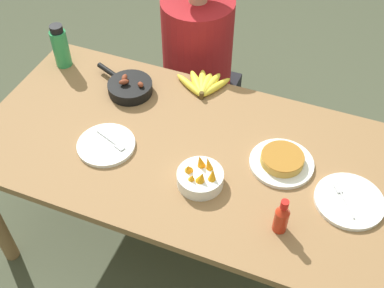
{
  "coord_description": "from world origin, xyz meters",
  "views": [
    {
      "loc": [
        0.48,
        -1.22,
        2.18
      ],
      "look_at": [
        0.0,
        0.0,
        0.78
      ],
      "focal_mm": 45.0,
      "sensor_mm": 36.0,
      "label": 1
    }
  ],
  "objects_px": {
    "frittata_plate_center": "(282,161)",
    "fruit_bowl_mango": "(200,177)",
    "empty_plate_far_left": "(349,201)",
    "hot_sauce_bottle": "(282,217)",
    "skillet": "(129,87)",
    "banana_bunch": "(203,85)",
    "person_figure": "(197,77)",
    "empty_plate_near_front": "(106,145)",
    "water_bottle": "(60,47)"
  },
  "relations": [
    {
      "from": "frittata_plate_center",
      "to": "fruit_bowl_mango",
      "type": "height_order",
      "value": "fruit_bowl_mango"
    },
    {
      "from": "frittata_plate_center",
      "to": "empty_plate_far_left",
      "type": "xyz_separation_m",
      "value": [
        0.28,
        -0.09,
        -0.01
      ]
    },
    {
      "from": "frittata_plate_center",
      "to": "empty_plate_far_left",
      "type": "relative_size",
      "value": 0.99
    },
    {
      "from": "empty_plate_far_left",
      "to": "hot_sauce_bottle",
      "type": "bearing_deg",
      "value": -135.66
    },
    {
      "from": "fruit_bowl_mango",
      "to": "skillet",
      "type": "bearing_deg",
      "value": 142.24
    },
    {
      "from": "fruit_bowl_mango",
      "to": "hot_sauce_bottle",
      "type": "relative_size",
      "value": 1.12
    },
    {
      "from": "banana_bunch",
      "to": "person_figure",
      "type": "bearing_deg",
      "value": 115.12
    },
    {
      "from": "empty_plate_near_front",
      "to": "water_bottle",
      "type": "xyz_separation_m",
      "value": [
        -0.45,
        0.4,
        0.09
      ]
    },
    {
      "from": "empty_plate_far_left",
      "to": "banana_bunch",
      "type": "bearing_deg",
      "value": 150.62
    },
    {
      "from": "empty_plate_near_front",
      "to": "person_figure",
      "type": "bearing_deg",
      "value": 84.92
    },
    {
      "from": "skillet",
      "to": "hot_sauce_bottle",
      "type": "height_order",
      "value": "hot_sauce_bottle"
    },
    {
      "from": "person_figure",
      "to": "skillet",
      "type": "bearing_deg",
      "value": -105.45
    },
    {
      "from": "empty_plate_near_front",
      "to": "skillet",
      "type": "bearing_deg",
      "value": 100.55
    },
    {
      "from": "water_bottle",
      "to": "person_figure",
      "type": "distance_m",
      "value": 0.76
    },
    {
      "from": "frittata_plate_center",
      "to": "fruit_bowl_mango",
      "type": "xyz_separation_m",
      "value": [
        -0.26,
        -0.2,
        0.01
      ]
    },
    {
      "from": "empty_plate_near_front",
      "to": "empty_plate_far_left",
      "type": "height_order",
      "value": "same"
    },
    {
      "from": "frittata_plate_center",
      "to": "fruit_bowl_mango",
      "type": "relative_size",
      "value": 1.43
    },
    {
      "from": "empty_plate_near_front",
      "to": "water_bottle",
      "type": "bearing_deg",
      "value": 137.92
    },
    {
      "from": "empty_plate_near_front",
      "to": "hot_sauce_bottle",
      "type": "height_order",
      "value": "hot_sauce_bottle"
    },
    {
      "from": "skillet",
      "to": "hot_sauce_bottle",
      "type": "xyz_separation_m",
      "value": [
        0.81,
        -0.46,
        0.04
      ]
    },
    {
      "from": "frittata_plate_center",
      "to": "hot_sauce_bottle",
      "type": "bearing_deg",
      "value": -77.18
    },
    {
      "from": "water_bottle",
      "to": "hot_sauce_bottle",
      "type": "distance_m",
      "value": 1.31
    },
    {
      "from": "banana_bunch",
      "to": "person_figure",
      "type": "distance_m",
      "value": 0.47
    },
    {
      "from": "skillet",
      "to": "frittata_plate_center",
      "type": "bearing_deg",
      "value": -170.57
    },
    {
      "from": "empty_plate_far_left",
      "to": "fruit_bowl_mango",
      "type": "xyz_separation_m",
      "value": [
        -0.54,
        -0.12,
        0.03
      ]
    },
    {
      "from": "frittata_plate_center",
      "to": "hot_sauce_bottle",
      "type": "relative_size",
      "value": 1.6
    },
    {
      "from": "banana_bunch",
      "to": "empty_plate_far_left",
      "type": "height_order",
      "value": "banana_bunch"
    },
    {
      "from": "person_figure",
      "to": "frittata_plate_center",
      "type": "bearing_deg",
      "value": -47.64
    },
    {
      "from": "banana_bunch",
      "to": "water_bottle",
      "type": "distance_m",
      "value": 0.7
    },
    {
      "from": "frittata_plate_center",
      "to": "empty_plate_near_front",
      "type": "distance_m",
      "value": 0.71
    },
    {
      "from": "empty_plate_far_left",
      "to": "hot_sauce_bottle",
      "type": "xyz_separation_m",
      "value": [
        -0.21,
        -0.2,
        0.06
      ]
    },
    {
      "from": "hot_sauce_bottle",
      "to": "person_figure",
      "type": "height_order",
      "value": "person_figure"
    },
    {
      "from": "water_bottle",
      "to": "skillet",
      "type": "bearing_deg",
      "value": -9.73
    },
    {
      "from": "banana_bunch",
      "to": "hot_sauce_bottle",
      "type": "distance_m",
      "value": 0.8
    },
    {
      "from": "skillet",
      "to": "water_bottle",
      "type": "bearing_deg",
      "value": 12.71
    },
    {
      "from": "empty_plate_far_left",
      "to": "fruit_bowl_mango",
      "type": "height_order",
      "value": "fruit_bowl_mango"
    },
    {
      "from": "empty_plate_far_left",
      "to": "fruit_bowl_mango",
      "type": "bearing_deg",
      "value": -167.89
    },
    {
      "from": "frittata_plate_center",
      "to": "hot_sauce_bottle",
      "type": "xyz_separation_m",
      "value": [
        0.07,
        -0.29,
        0.05
      ]
    },
    {
      "from": "frittata_plate_center",
      "to": "fruit_bowl_mango",
      "type": "distance_m",
      "value": 0.33
    },
    {
      "from": "banana_bunch",
      "to": "fruit_bowl_mango",
      "type": "height_order",
      "value": "fruit_bowl_mango"
    },
    {
      "from": "skillet",
      "to": "frittata_plate_center",
      "type": "xyz_separation_m",
      "value": [
        0.75,
        -0.17,
        -0.01
      ]
    },
    {
      "from": "empty_plate_near_front",
      "to": "person_figure",
      "type": "height_order",
      "value": "person_figure"
    },
    {
      "from": "water_bottle",
      "to": "person_figure",
      "type": "xyz_separation_m",
      "value": [
        0.52,
        0.43,
        -0.35
      ]
    },
    {
      "from": "water_bottle",
      "to": "fruit_bowl_mango",
      "type": "bearing_deg",
      "value": -26.91
    },
    {
      "from": "skillet",
      "to": "fruit_bowl_mango",
      "type": "relative_size",
      "value": 1.75
    },
    {
      "from": "banana_bunch",
      "to": "empty_plate_far_left",
      "type": "distance_m",
      "value": 0.83
    },
    {
      "from": "frittata_plate_center",
      "to": "water_bottle",
      "type": "xyz_separation_m",
      "value": [
        -1.13,
        0.24,
        0.08
      ]
    },
    {
      "from": "water_bottle",
      "to": "banana_bunch",
      "type": "bearing_deg",
      "value": 6.72
    },
    {
      "from": "banana_bunch",
      "to": "frittata_plate_center",
      "type": "distance_m",
      "value": 0.55
    },
    {
      "from": "skillet",
      "to": "hot_sauce_bottle",
      "type": "bearing_deg",
      "value": 172.75
    }
  ]
}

